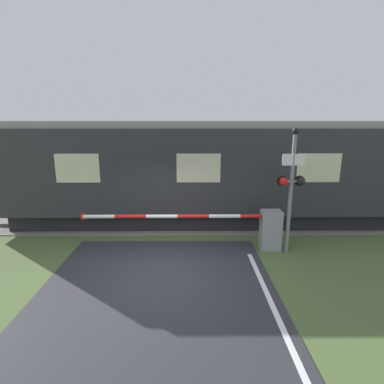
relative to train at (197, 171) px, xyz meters
name	(u,v)px	position (x,y,z in m)	size (l,w,h in m)	color
ground_plane	(161,272)	(-1.04, -4.14, -1.95)	(80.00, 80.00, 0.00)	#4C6033
track_bed	(171,220)	(-1.04, 0.00, -1.93)	(36.00, 3.20, 0.13)	slate
train	(197,171)	(0.00, 0.00, 0.00)	(14.40, 3.00, 3.81)	black
crossing_barrier	(254,227)	(1.65, -2.71, -1.26)	(6.01, 0.44, 1.21)	gray
signal_post	(292,184)	(2.62, -2.87, 0.12)	(0.79, 0.26, 3.64)	gray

